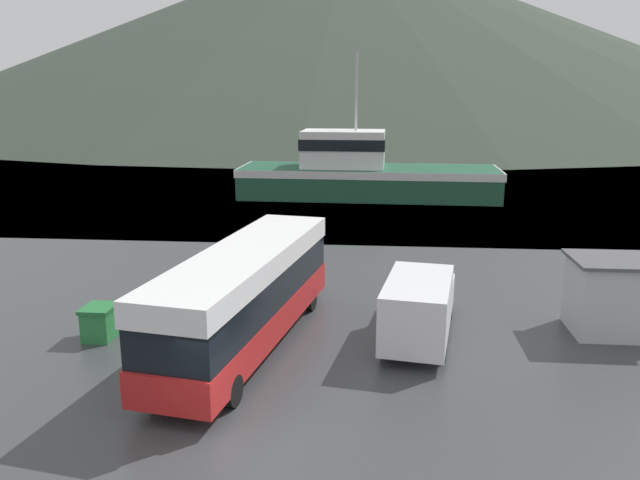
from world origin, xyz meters
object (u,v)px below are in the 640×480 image
object	(u,v)px
delivery_van	(419,305)
small_boat	(365,177)
storage_bin	(100,322)
fishing_boat	(363,173)
tour_bus	(246,292)
dock_kiosk	(616,296)

from	to	relation	value
delivery_van	small_boat	distance (m)	36.36
delivery_van	storage_bin	bearing A→B (deg)	-165.55
fishing_boat	storage_bin	world-z (taller)	fishing_boat
tour_bus	dock_kiosk	distance (m)	12.93
storage_bin	dock_kiosk	distance (m)	18.05
fishing_boat	small_boat	world-z (taller)	fishing_boat
dock_kiosk	storage_bin	bearing A→B (deg)	-173.10
small_boat	dock_kiosk	bearing A→B (deg)	-113.00
delivery_van	dock_kiosk	distance (m)	7.04
delivery_van	storage_bin	xyz separation A→B (m)	(-10.97, -0.98, -0.62)
fishing_boat	tour_bus	bearing A→B (deg)	-4.47
delivery_van	small_boat	world-z (taller)	delivery_van
tour_bus	small_boat	world-z (taller)	tour_bus
fishing_boat	small_boat	distance (m)	7.73
fishing_boat	dock_kiosk	xyz separation A→B (m)	(9.49, -27.48, -0.56)
storage_bin	dock_kiosk	size ratio (longest dim) A/B	0.37
fishing_boat	storage_bin	bearing A→B (deg)	-14.16
small_boat	tour_bus	bearing A→B (deg)	-133.05
tour_bus	dock_kiosk	size ratio (longest dim) A/B	3.48
small_boat	fishing_boat	bearing A→B (deg)	-128.28
tour_bus	delivery_van	bearing A→B (deg)	21.17
fishing_boat	small_boat	bearing A→B (deg)	-178.50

